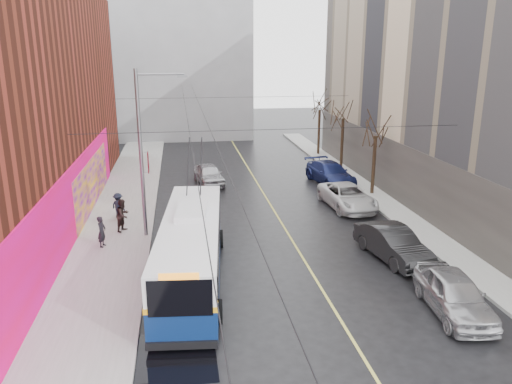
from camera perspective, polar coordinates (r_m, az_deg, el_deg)
ground at (r=19.44m, az=5.30°, el=-14.73°), size 140.00×140.00×0.00m
sidewalk_left at (r=30.07m, az=-15.46°, el=-3.69°), size 4.00×60.00×0.15m
sidewalk_right at (r=32.65m, az=15.65°, el=-2.14°), size 2.00×60.00×0.15m
lane_line at (r=32.27m, az=1.92°, el=-1.88°), size 0.12×50.00×0.01m
building_right at (r=36.95m, az=26.90°, el=11.35°), size 14.06×36.00×16.00m
building_far at (r=61.19m, az=-10.78°, el=14.89°), size 20.50×12.10×18.00m
streetlight_pole at (r=26.72m, az=-12.70°, el=4.69°), size 2.65×0.60×9.00m
catenary_wires at (r=31.20m, az=-5.64°, el=9.18°), size 18.00×60.00×0.22m
tree_near at (r=35.14m, az=13.59°, el=7.49°), size 3.20×3.20×6.40m
tree_mid at (r=41.61m, az=9.99°, el=9.34°), size 3.20×3.20×6.68m
tree_far at (r=48.27m, az=7.32°, el=10.21°), size 3.20×3.20×6.57m
puddle at (r=17.75m, az=-9.44°, el=-18.16°), size 2.86×3.07×0.01m
pigeons_flying at (r=26.79m, az=-6.13°, el=9.78°), size 2.24×2.14×0.92m
trolleybus at (r=22.18m, az=-7.40°, el=-6.37°), size 3.49×11.64×5.45m
parked_car_a at (r=21.12m, az=21.70°, el=-10.76°), size 2.35×4.89×1.61m
parked_car_b at (r=25.31m, az=15.38°, el=-5.70°), size 2.49×5.07×1.60m
parked_car_c at (r=32.76m, az=10.40°, el=-0.50°), size 2.91×5.60×1.51m
parked_car_d at (r=38.46m, az=8.48°, el=2.14°), size 3.15×5.89×1.62m
following_car at (r=38.10m, az=-5.41°, el=2.03°), size 2.45×4.67×1.52m
pedestrian_a at (r=26.69m, az=-17.22°, el=-4.34°), size 0.53×0.67×1.62m
pedestrian_b at (r=28.60m, az=-14.94°, el=-2.57°), size 1.05×1.12×1.83m
pedestrian_c at (r=30.86m, az=-15.46°, el=-1.52°), size 1.14×1.10×1.56m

